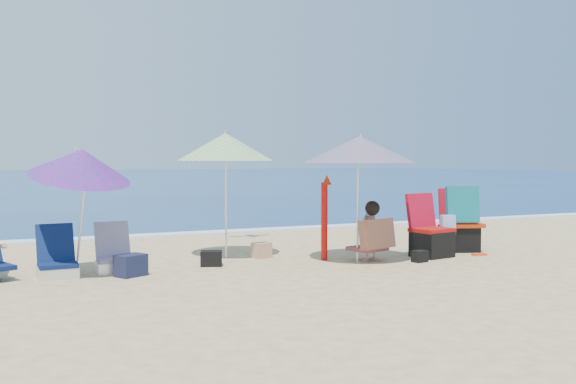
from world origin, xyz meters
name	(u,v)px	position (x,y,z in m)	size (l,w,h in m)	color
ground	(334,269)	(0.00, 0.00, 0.00)	(120.00, 120.00, 0.00)	#D8BC84
sea	(58,180)	(0.00, 45.00, -0.05)	(120.00, 80.00, 0.12)	navy
foam	(223,232)	(0.00, 5.10, 0.02)	(120.00, 0.50, 0.04)	white
umbrella_turquoise	(359,149)	(0.66, 0.40, 1.78)	(1.95, 1.95, 2.02)	white
umbrella_striped	(225,147)	(-1.11, 1.70, 1.82)	(1.64, 1.64, 2.09)	white
umbrella_blue	(81,164)	(-3.47, 0.92, 1.56)	(1.80, 1.83, 1.91)	silver
furled_umbrella	(325,213)	(0.23, 0.75, 0.76)	(0.24, 0.38, 1.38)	#BA120D
chair_navy	(57,263)	(-3.80, 1.00, 0.19)	(0.53, 0.64, 0.72)	#0C1943
chair_rainbow	(114,259)	(-3.00, 1.13, 0.19)	(0.52, 0.63, 0.70)	#F26E55
camp_chair_left	(430,238)	(2.02, 0.39, 0.31)	(0.70, 0.70, 1.05)	#A2100B
camp_chair_right	(459,228)	(2.88, 0.70, 0.42)	(1.00, 0.84, 1.16)	#B02D0C
person_center	(372,232)	(0.90, 0.40, 0.47)	(0.72, 0.72, 0.97)	tan
bag_navy_a	(131,265)	(-2.86, 0.65, 0.15)	(0.48, 0.43, 0.30)	#191D38
bag_black_a	(211,258)	(-1.58, 1.00, 0.12)	(0.38, 0.33, 0.23)	black
bag_tan	(261,250)	(-0.58, 1.44, 0.12)	(0.33, 0.27, 0.25)	tan
bag_black_b	(420,256)	(1.53, -0.01, 0.09)	(0.26, 0.20, 0.18)	black
orange_item	(479,254)	(2.85, 0.15, 0.02)	(0.25, 0.13, 0.03)	red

